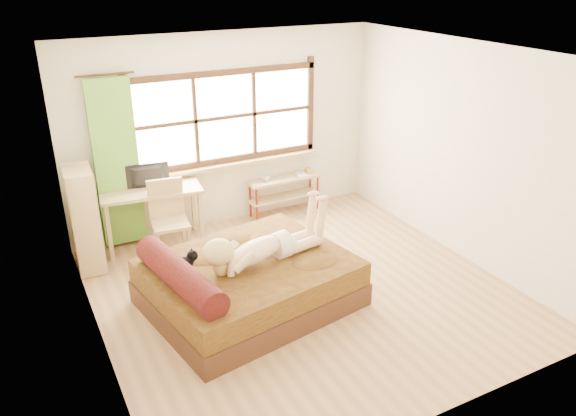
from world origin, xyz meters
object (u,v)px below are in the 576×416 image
chair (168,215)px  bookshelf (85,220)px  pipe_shelf (285,187)px  desk (151,197)px  woman (263,234)px  kitten (181,263)px  bed (246,282)px

chair → bookshelf: (-1.00, 0.12, 0.10)m
pipe_shelf → desk: bearing=-177.5°
woman → kitten: woman is taller
woman → chair: (-0.59, 1.60, -0.29)m
bed → bookshelf: bearing=119.8°
desk → pipe_shelf: size_ratio=1.19×
kitten → bookshelf: 1.72m
desk → bookshelf: size_ratio=1.04×
chair → pipe_shelf: bearing=21.0°
woman → desk: bearing=99.9°
pipe_shelf → woman: bearing=-123.7°
bookshelf → chair: bearing=-3.4°
kitten → desk: size_ratio=0.24×
bed → desk: (-0.49, 1.92, 0.41)m
desk → kitten: bearing=-88.5°
desk → bookshelf: bearing=-157.9°
chair → bookshelf: bookshelf is taller
kitten → desk: (0.17, 1.81, 0.04)m
woman → pipe_shelf: bearing=47.5°
desk → chair: (0.11, -0.36, -0.14)m
desk → pipe_shelf: 2.06m
desk → woman: bearing=-63.4°
bed → chair: chair is taller
kitten → bookshelf: bookshelf is taller
bed → pipe_shelf: 2.56m
kitten → pipe_shelf: bearing=31.4°
pipe_shelf → bookshelf: 2.95m
pipe_shelf → bookshelf: size_ratio=0.88×
chair → bookshelf: size_ratio=0.78×
woman → chair: bearing=100.4°
woman → bookshelf: 2.34m
chair → pipe_shelf: (1.93, 0.48, -0.15)m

